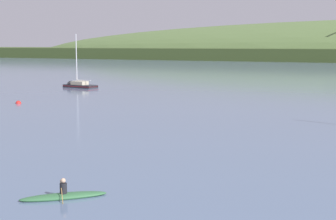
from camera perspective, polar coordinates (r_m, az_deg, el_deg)
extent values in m
cube|color=#232328|center=(80.04, -10.12, 2.54)|extent=(5.63, 2.32, 1.02)
cone|color=#232328|center=(81.97, -11.54, 2.62)|extent=(1.44, 2.16, 2.13)
cube|color=maroon|center=(80.01, -10.12, 2.75)|extent=(5.63, 2.35, 0.09)
cube|color=#BCB299|center=(80.07, -10.20, 3.11)|extent=(2.54, 1.56, 0.57)
cylinder|color=silver|center=(80.26, -10.56, 5.79)|extent=(0.16, 0.16, 8.06)
cylinder|color=silver|center=(79.42, -9.73, 3.40)|extent=(2.93, 0.18, 0.12)
ellipsoid|color=#33663D|center=(22.86, -11.99, -9.77)|extent=(3.14, 3.42, 0.30)
cylinder|color=black|center=(22.76, -12.02, -8.96)|extent=(0.45, 0.45, 0.55)
sphere|color=tan|center=(22.66, -12.04, -8.00)|extent=(0.22, 0.22, 0.22)
cylinder|color=olive|center=(22.44, -12.20, -9.40)|extent=(0.96, 0.85, 0.89)
sphere|color=red|center=(60.09, -16.93, 0.73)|extent=(0.65, 0.65, 0.65)
cylinder|color=black|center=(60.05, -16.95, 1.08)|extent=(0.04, 0.04, 0.08)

